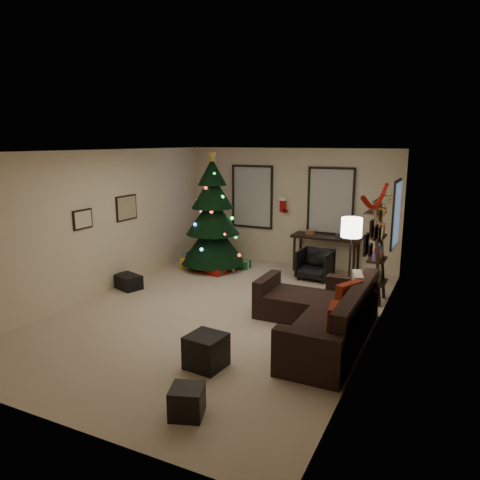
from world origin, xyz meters
name	(u,v)px	position (x,y,z in m)	size (l,w,h in m)	color
floor	(219,312)	(0.00, 0.00, 0.00)	(7.00, 7.00, 0.00)	beige
ceiling	(218,151)	(0.00, 0.00, 2.70)	(7.00, 7.00, 0.00)	white
wall_back	(290,207)	(0.00, 3.50, 1.35)	(5.00, 5.00, 0.00)	beige
wall_front	(48,300)	(0.00, -3.50, 1.35)	(5.00, 5.00, 0.00)	beige
wall_left	(101,223)	(-2.50, 0.00, 1.35)	(7.00, 7.00, 0.00)	beige
wall_right	(375,250)	(2.50, 0.00, 1.35)	(7.00, 7.00, 0.00)	beige
window_back_left	(252,197)	(-0.95, 3.47, 1.55)	(1.05, 0.06, 1.50)	#728CB2
window_back_right	(331,201)	(0.95, 3.47, 1.55)	(1.05, 0.06, 1.50)	#728CB2
window_right_wall	(397,214)	(2.47, 2.55, 1.50)	(0.06, 0.90, 1.30)	#728CB2
christmas_tree	(213,220)	(-1.44, 2.39, 1.12)	(1.45, 1.45, 2.71)	black
presents	(212,265)	(-1.40, 2.26, 0.12)	(1.50, 1.00, 0.30)	maroon
sofa	(324,318)	(1.85, -0.16, 0.28)	(1.84, 2.67, 0.86)	black
pillow_red_a	(333,320)	(2.21, -1.08, 0.64)	(0.11, 0.40, 0.40)	maroon
pillow_red_b	(349,299)	(2.21, -0.19, 0.64)	(0.13, 0.47, 0.47)	maroon
pillow_cream	(357,288)	(2.21, 0.40, 0.63)	(0.13, 0.46, 0.46)	#BFB79B
ottoman_near	(206,351)	(0.76, -1.78, 0.22)	(0.45, 0.45, 0.43)	black
ottoman_far	(187,402)	(1.11, -2.80, 0.16)	(0.34, 0.34, 0.33)	black
desk	(326,240)	(0.96, 3.22, 0.72)	(1.51, 0.54, 0.81)	black
desk_chair	(315,264)	(0.90, 2.57, 0.32)	(0.62, 0.58, 0.64)	black
bookshelf	(378,253)	(2.30, 1.70, 0.91)	(0.30, 0.55, 1.88)	black
potted_plant	(381,202)	(2.30, 1.60, 1.83)	(0.47, 0.41, 0.52)	#4C4C4C
floor_lamp	(351,234)	(1.95, 1.01, 1.35)	(0.34, 0.34, 1.62)	black
art_map	(126,208)	(-2.48, 0.72, 1.54)	(0.04, 0.60, 0.50)	black
art_abstract	(83,219)	(-2.48, -0.48, 1.49)	(0.04, 0.45, 0.35)	black
gallery	(373,235)	(2.48, -0.07, 1.57)	(0.03, 1.25, 0.54)	black
garland	(376,198)	(2.45, 0.14, 2.07)	(0.08, 1.90, 0.30)	#A5140C
stocking_left	(283,205)	(-0.14, 3.40, 1.42)	(0.20, 0.05, 0.36)	#990F0C
stocking_right	(299,203)	(0.19, 3.56, 1.45)	(0.20, 0.05, 0.36)	#990F0C
storage_bin	(128,282)	(-2.24, 0.35, 0.14)	(0.55, 0.37, 0.27)	black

